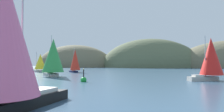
% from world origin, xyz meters
% --- Properties ---
extents(ground_plane, '(360.00, 360.00, 0.00)m').
position_xyz_m(ground_plane, '(0.00, 0.00, 0.00)').
color(ground_plane, '#385670').
extents(headland_center, '(73.58, 44.00, 42.62)m').
position_xyz_m(headland_center, '(5.00, 135.00, 0.00)').
color(headland_center, '#5B6647').
rests_on(headland_center, ground_plane).
extents(headland_left, '(64.03, 44.00, 35.88)m').
position_xyz_m(headland_left, '(-55.00, 135.00, 0.00)').
color(headland_left, '#6B664C').
rests_on(headland_left, ground_plane).
extents(sailboat_green_sail, '(8.89, 8.86, 10.31)m').
position_xyz_m(sailboat_green_sail, '(-11.88, 27.59, 4.93)').
color(sailboat_green_sail, '#B7B2A8').
rests_on(sailboat_green_sail, ground_plane).
extents(sailboat_white_mainsail, '(7.80, 4.63, 8.06)m').
position_xyz_m(sailboat_white_mainsail, '(-25.57, 29.81, 3.99)').
color(sailboat_white_mainsail, '#B7B2A8').
rests_on(sailboat_white_mainsail, ground_plane).
extents(sailboat_pink_spinnaker, '(5.04, 9.17, 10.05)m').
position_xyz_m(sailboat_pink_spinnaker, '(3.86, -5.28, 4.93)').
color(sailboat_pink_spinnaker, black).
rests_on(sailboat_pink_spinnaker, ground_plane).
extents(sailboat_scarlet_sail, '(6.52, 6.88, 8.87)m').
position_xyz_m(sailboat_scarlet_sail, '(-16.20, 49.88, 4.26)').
color(sailboat_scarlet_sail, '#191E4C').
rests_on(sailboat_scarlet_sail, ground_plane).
extents(sailboat_yellow_sail, '(7.47, 6.31, 7.51)m').
position_xyz_m(sailboat_yellow_sail, '(-30.38, 49.80, 3.57)').
color(sailboat_yellow_sail, white).
rests_on(sailboat_yellow_sail, ground_plane).
extents(sailboat_red_spinnaker, '(7.39, 5.64, 8.51)m').
position_xyz_m(sailboat_red_spinnaker, '(22.92, 25.08, 4.39)').
color(sailboat_red_spinnaker, '#B7B2A8').
rests_on(sailboat_red_spinnaker, ground_plane).
extents(channel_buoy, '(1.10, 1.10, 2.64)m').
position_xyz_m(channel_buoy, '(0.36, 17.14, 0.37)').
color(channel_buoy, green).
rests_on(channel_buoy, ground_plane).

